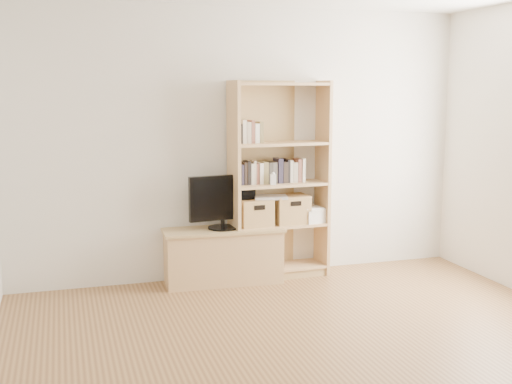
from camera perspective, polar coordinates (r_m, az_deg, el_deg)
name	(u,v)px	position (r m, az deg, el deg)	size (l,w,h in m)	color
floor	(351,382)	(4.27, 8.44, -16.38)	(4.50, 5.00, 0.01)	brown
back_wall	(243,144)	(6.23, -1.19, 4.26)	(4.50, 0.02, 2.60)	silver
tv_stand	(223,257)	(6.15, -2.94, -5.76)	(1.09, 0.41, 0.50)	tan
bookshelf	(279,181)	(6.20, 2.08, 1.03)	(0.96, 0.34, 1.91)	tan
television	(223,202)	(6.03, -2.99, -0.89)	(0.65, 0.05, 0.51)	black
books_row_mid	(278,171)	(6.21, 2.01, 1.88)	(0.83, 0.16, 0.22)	#504B45
books_row_upper	(258,133)	(6.09, 0.17, 5.27)	(0.35, 0.13, 0.18)	#504B45
baby_monitor	(273,180)	(6.06, 1.53, 1.11)	(0.05, 0.03, 0.10)	white
basket_left	(255,212)	(6.15, -0.12, -1.82)	(0.31, 0.26, 0.26)	#9B7E46
basket_right	(290,209)	(6.29, 3.07, -1.52)	(0.33, 0.27, 0.27)	#9B7E46
laptop	(271,197)	(6.18, 1.31, -0.45)	(0.31, 0.22, 0.02)	white
magazine_stack	(310,215)	(6.38, 4.82, -2.04)	(0.19, 0.28, 0.13)	silver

